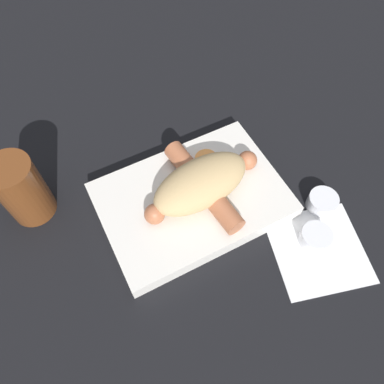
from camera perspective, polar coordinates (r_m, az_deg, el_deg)
ground_plane at (r=0.54m, az=0.00°, el=-1.91°), size 3.00×3.00×0.00m
food_tray at (r=0.53m, az=0.00°, el=-1.25°), size 0.26×0.18×0.03m
bread_roll at (r=0.51m, az=1.21°, el=1.60°), size 0.15×0.09×0.05m
sausage at (r=0.51m, az=1.69°, el=0.91°), size 0.18×0.16×0.03m
pickled_veggies at (r=0.55m, az=2.34°, el=4.80°), size 0.05×0.05×0.00m
napkin at (r=0.54m, az=18.71°, el=-8.30°), size 0.15×0.15×0.00m
condiment_cup_near at (r=0.54m, az=18.26°, el=-6.68°), size 0.04×0.04×0.02m
condiment_cup_far at (r=0.57m, az=19.19°, el=-1.53°), size 0.04×0.04×0.02m
drink_glass at (r=0.55m, az=-24.53°, el=0.31°), size 0.06×0.06×0.10m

